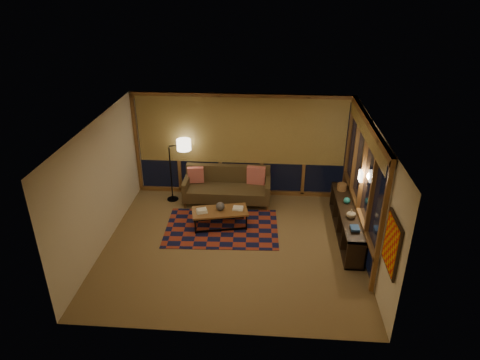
# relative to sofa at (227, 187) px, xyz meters

# --- Properties ---
(floor) EXTENTS (5.50, 5.00, 0.01)m
(floor) POSITION_rel_sofa_xyz_m (0.31, -1.91, -0.44)
(floor) COLOR olive
(floor) RESTS_ON ground
(ceiling) EXTENTS (5.50, 5.00, 0.01)m
(ceiling) POSITION_rel_sofa_xyz_m (0.31, -1.91, 2.26)
(ceiling) COLOR white
(ceiling) RESTS_ON walls
(walls) EXTENTS (5.51, 5.01, 2.70)m
(walls) POSITION_rel_sofa_xyz_m (0.31, -1.91, 0.91)
(walls) COLOR beige
(walls) RESTS_ON floor
(window_wall_back) EXTENTS (5.30, 0.16, 2.60)m
(window_wall_back) POSITION_rel_sofa_xyz_m (0.31, 0.52, 0.91)
(window_wall_back) COLOR brown
(window_wall_back) RESTS_ON walls
(window_wall_right) EXTENTS (0.16, 3.70, 2.60)m
(window_wall_right) POSITION_rel_sofa_xyz_m (2.99, -1.31, 0.91)
(window_wall_right) COLOR brown
(window_wall_right) RESTS_ON walls
(wall_art) EXTENTS (0.06, 0.74, 0.94)m
(wall_art) POSITION_rel_sofa_xyz_m (3.02, -3.76, 1.01)
(wall_art) COLOR red
(wall_art) RESTS_ON walls
(wall_sconce) EXTENTS (0.12, 0.18, 0.22)m
(wall_sconce) POSITION_rel_sofa_xyz_m (2.93, -1.46, 1.11)
(wall_sconce) COLOR #FFF0D0
(wall_sconce) RESTS_ON walls
(sofa) EXTENTS (2.16, 0.88, 0.88)m
(sofa) POSITION_rel_sofa_xyz_m (0.00, 0.00, 0.00)
(sofa) COLOR #4D4326
(sofa) RESTS_ON floor
(pillow_left) EXTENTS (0.43, 0.21, 0.41)m
(pillow_left) POSITION_rel_sofa_xyz_m (-0.82, 0.17, 0.21)
(pillow_left) COLOR #C40207
(pillow_left) RESTS_ON sofa
(pillow_right) EXTENTS (0.48, 0.20, 0.47)m
(pillow_right) POSITION_rel_sofa_xyz_m (0.72, 0.25, 0.23)
(pillow_right) COLOR #C40207
(pillow_right) RESTS_ON sofa
(area_rug) EXTENTS (2.64, 1.82, 0.01)m
(area_rug) POSITION_rel_sofa_xyz_m (-0.00, -1.24, -0.44)
(area_rug) COLOR #973520
(area_rug) RESTS_ON floor
(coffee_table) EXTENTS (1.36, 0.84, 0.42)m
(coffee_table) POSITION_rel_sofa_xyz_m (-0.05, -1.16, -0.23)
(coffee_table) COLOR brown
(coffee_table) RESTS_ON floor
(book_stack_a) EXTENTS (0.26, 0.23, 0.06)m
(book_stack_a) POSITION_rel_sofa_xyz_m (-0.45, -1.27, 0.01)
(book_stack_a) COLOR white
(book_stack_a) RESTS_ON coffee_table
(book_stack_b) EXTENTS (0.27, 0.22, 0.05)m
(book_stack_b) POSITION_rel_sofa_xyz_m (0.36, -1.07, 0.00)
(book_stack_b) COLOR white
(book_stack_b) RESTS_ON coffee_table
(ceramic_pot) EXTENTS (0.26, 0.26, 0.20)m
(ceramic_pot) POSITION_rel_sofa_xyz_m (-0.04, -1.13, 0.08)
(ceramic_pot) COLOR #27282A
(ceramic_pot) RESTS_ON coffee_table
(floor_lamp) EXTENTS (0.63, 0.53, 1.63)m
(floor_lamp) POSITION_rel_sofa_xyz_m (-1.43, 0.04, 0.37)
(floor_lamp) COLOR black
(floor_lamp) RESTS_ON floor
(bookshelf) EXTENTS (0.40, 2.64, 0.66)m
(bookshelf) POSITION_rel_sofa_xyz_m (2.80, -1.28, -0.11)
(bookshelf) COLOR black
(bookshelf) RESTS_ON floor
(basket) EXTENTS (0.27, 0.27, 0.16)m
(basket) POSITION_rel_sofa_xyz_m (2.78, -0.39, 0.30)
(basket) COLOR #9A5D31
(basket) RESTS_ON bookshelf
(teal_bowl) EXTENTS (0.19, 0.19, 0.15)m
(teal_bowl) POSITION_rel_sofa_xyz_m (2.80, -1.04, 0.29)
(teal_bowl) COLOR #207C78
(teal_bowl) RESTS_ON bookshelf
(vase) EXTENTS (0.23, 0.23, 0.20)m
(vase) POSITION_rel_sofa_xyz_m (2.80, -1.65, 0.32)
(vase) COLOR #BCAD8A
(vase) RESTS_ON bookshelf
(shelf_book_stack) EXTENTS (0.19, 0.24, 0.07)m
(shelf_book_stack) POSITION_rel_sofa_xyz_m (2.80, -2.14, 0.25)
(shelf_book_stack) COLOR white
(shelf_book_stack) RESTS_ON bookshelf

